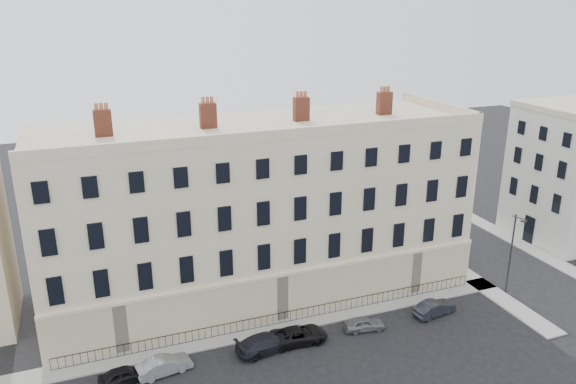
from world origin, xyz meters
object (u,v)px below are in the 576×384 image
at_px(car_a, 124,375).
at_px(streetlamp, 512,250).
at_px(car_d, 298,335).
at_px(car_e, 364,324).
at_px(car_c, 266,343).
at_px(car_f, 434,308).
at_px(car_b, 164,365).

distance_m(car_a, streetlamp, 33.17).
xyz_separation_m(car_d, car_e, (5.51, -0.27, -0.08)).
distance_m(car_c, car_d, 2.59).
bearing_deg(car_f, car_c, 80.46).
bearing_deg(car_d, car_f, -88.64).
xyz_separation_m(car_b, car_d, (10.09, 0.13, -0.00)).
relative_size(car_f, streetlamp, 0.51).
bearing_deg(car_e, car_b, 98.86).
height_order(car_b, car_c, car_c).
relative_size(car_a, car_e, 1.06).
relative_size(car_d, car_f, 1.19).
bearing_deg(car_a, car_b, -96.61).
relative_size(car_c, car_f, 1.24).
bearing_deg(car_e, car_a, 99.01).
height_order(car_a, car_e, car_a).
xyz_separation_m(car_a, car_d, (12.78, 0.15, 0.04)).
distance_m(car_a, car_b, 2.70).
xyz_separation_m(car_a, car_c, (10.20, -0.01, 0.10)).
height_order(car_b, car_d, same).
height_order(car_c, car_e, car_c).
bearing_deg(streetlamp, car_e, 167.60).
bearing_deg(car_b, car_f, -100.49).
distance_m(car_b, streetlamp, 30.48).
height_order(car_b, car_f, car_b).
height_order(car_a, car_f, car_f).
bearing_deg(car_b, car_a, 80.54).
height_order(car_d, car_e, car_d).
bearing_deg(car_a, car_c, -97.14).
relative_size(car_d, car_e, 1.39).
bearing_deg(car_e, car_c, 98.58).
bearing_deg(streetlamp, car_c, 166.24).
distance_m(car_c, car_e, 8.10).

